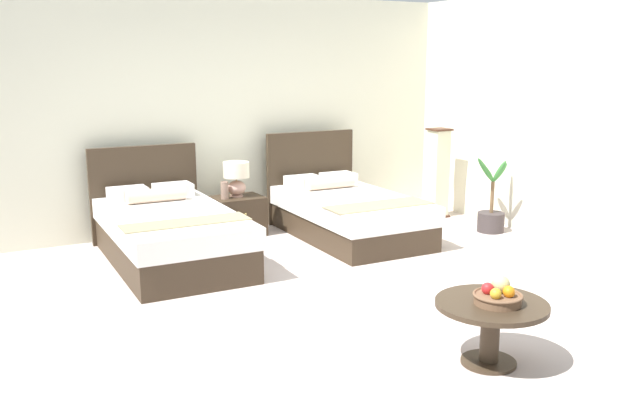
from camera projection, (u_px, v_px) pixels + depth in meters
ground_plane at (341, 293)px, 6.13m from camera, size 9.84×9.42×0.02m
wall_back at (221, 113)px, 8.31m from camera, size 9.84×0.12×2.81m
wall_side_right at (563, 118)px, 7.63m from camera, size 0.12×5.02×2.81m
bed_near_window at (169, 233)px, 7.00m from camera, size 1.25×2.20×1.10m
bed_near_corner at (347, 212)px, 8.01m from camera, size 1.23×2.10×1.15m
nightstand at (238, 216)px, 8.08m from camera, size 0.58×0.48×0.46m
table_lamp at (236, 176)px, 8.00m from camera, size 0.31×0.31×0.41m
vase at (225, 190)px, 7.89m from camera, size 0.09×0.09×0.20m
coffee_table at (491, 318)px, 4.63m from camera, size 0.77×0.77×0.45m
fruit_bowl at (498, 295)px, 4.57m from camera, size 0.34×0.34×0.18m
floor_lamp_corner at (438, 173)px, 8.94m from camera, size 0.26×0.26×1.17m
potted_palm at (491, 213)px, 8.24m from camera, size 0.57×0.47×0.95m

